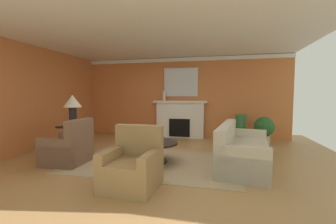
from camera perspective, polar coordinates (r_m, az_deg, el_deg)
The scene contains 20 objects.
ground_plane at distance 5.10m, azimuth -3.50°, elevation -12.13°, with size 8.58×8.58×0.00m, color tan.
wall_fireplace at distance 7.78m, azimuth 2.80°, elevation 3.73°, with size 7.20×0.12×2.72m, color #CC723D.
wall_window at distance 6.90m, azimuth -30.59°, elevation 3.06°, with size 0.12×6.43×2.72m, color #CC723D.
ceiling_panel at distance 5.34m, azimuth -2.67°, elevation 18.55°, with size 7.20×6.43×0.06m, color white.
crown_moulding at distance 7.80m, azimuth 2.73°, elevation 13.19°, with size 7.20×0.08×0.12m, color white.
area_rug at distance 4.92m, azimuth -3.44°, elevation -12.65°, with size 3.49×2.23×0.01m, color tan.
fireplace at distance 7.61m, azimuth 3.10°, elevation -2.12°, with size 1.80×0.35×1.25m.
mantel_mirror at distance 7.69m, azimuth 3.30°, elevation 7.60°, with size 1.16×0.04×0.97m, color silver.
sofa at distance 4.85m, azimuth 18.26°, elevation -9.56°, with size 1.18×2.20×0.85m.
armchair_near_window at distance 5.20m, azimuth -24.04°, elevation -8.67°, with size 0.82×0.82×0.95m.
armchair_facing_fireplace at distance 3.63m, azimuth -9.04°, elevation -13.96°, with size 0.83×0.83×0.95m.
coffee_table at distance 4.84m, azimuth -3.46°, elevation -8.92°, with size 1.00×1.00×0.45m.
side_table at distance 6.01m, azimuth -22.94°, elevation -6.01°, with size 0.56×0.56×0.70m.
table_lamp at distance 5.92m, azimuth -23.17°, elevation 1.87°, with size 0.44×0.44×0.75m.
vase_mantel_left at distance 7.63m, azimuth -1.02°, elevation 4.15°, with size 0.11×0.11×0.34m, color beige.
vase_tall_corner at distance 7.24m, azimuth 18.00°, elevation -3.98°, with size 0.33×0.33×0.85m, color #33703D.
book_red_cover at distance 4.84m, azimuth -3.84°, elevation -7.18°, with size 0.19×0.19×0.06m, color tan.
book_art_folio at distance 4.73m, azimuth -2.84°, elevation -6.89°, with size 0.18×0.15×0.03m, color maroon.
book_small_novel at distance 4.64m, azimuth -2.42°, elevation -6.64°, with size 0.22×0.18×0.04m, color navy.
potted_plant at distance 6.90m, azimuth 23.28°, elevation -3.95°, with size 0.56×0.56×0.83m.
Camera 1 is at (1.42, -4.68, 1.44)m, focal length 23.90 mm.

